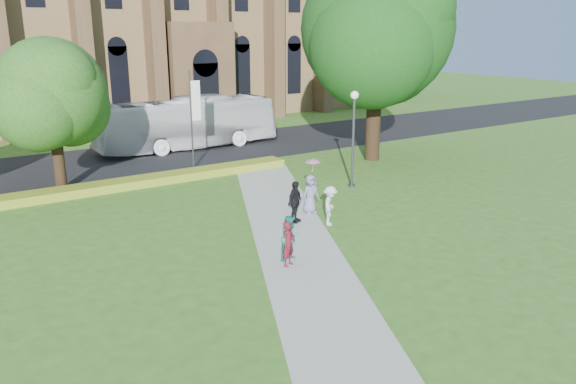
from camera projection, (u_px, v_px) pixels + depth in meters
ground at (310, 253)px, 21.76m from camera, size 160.00×160.00×0.00m
road at (136, 158)px, 37.75m from camera, size 160.00×10.00×0.02m
footpath at (296, 245)px, 22.55m from camera, size 15.58×28.54×0.04m
flower_hedge at (142, 181)px, 31.19m from camera, size 18.00×1.40×0.45m
streetlamp at (354, 128)px, 30.03m from camera, size 0.44×0.44×5.24m
large_tree at (377, 29)px, 35.15m from camera, size 9.60×9.60×13.20m
street_tree_1 at (51, 93)px, 28.70m from camera, size 5.60×5.60×8.05m
banner_pole_0 at (193, 114)px, 34.09m from camera, size 0.70×0.10×6.00m
tour_coach at (187, 123)px, 40.37m from camera, size 13.24×3.10×3.69m
pedestrian_0 at (288, 244)px, 20.30m from camera, size 0.73×0.64×1.69m
pedestrian_1 at (290, 238)px, 20.80m from camera, size 1.00×0.87×1.73m
pedestrian_2 at (330, 206)px, 24.55m from camera, size 1.27×1.27×1.77m
pedestrian_3 at (295, 202)px, 24.88m from camera, size 1.20×0.93×1.90m
pedestrian_4 at (311, 194)px, 26.19m from camera, size 0.95×0.67×1.84m
parasol at (313, 167)px, 26.02m from camera, size 0.85×0.85×0.63m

